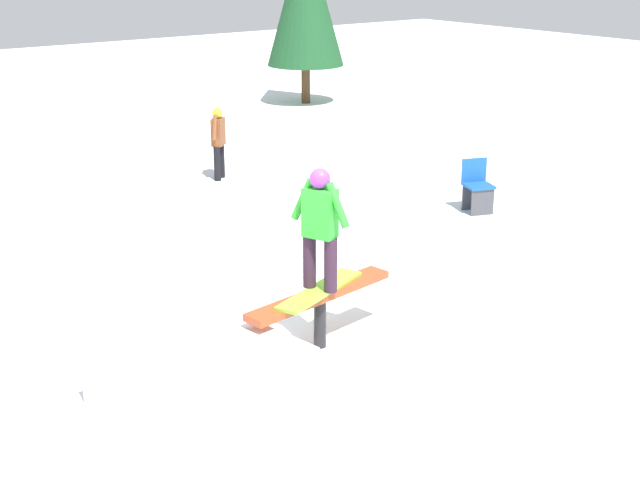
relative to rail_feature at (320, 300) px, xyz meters
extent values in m
plane|color=white|center=(0.00, 0.00, -0.56)|extent=(60.00, 60.00, 0.00)
cylinder|color=black|center=(0.00, 0.00, -0.27)|extent=(0.14, 0.14, 0.59)
cube|color=#A53F1E|center=(0.00, 0.00, 0.07)|extent=(2.04, 0.57, 0.08)
cube|color=white|center=(-1.65, -0.25, -0.31)|extent=(2.00, 1.75, 0.50)
cube|color=#8BE034|center=(0.00, 0.00, 0.12)|extent=(1.40, 0.76, 0.03)
cylinder|color=#321D2F|center=(0.05, -0.13, 0.44)|extent=(0.15, 0.15, 0.61)
cylinder|color=#321D2F|center=(-0.05, 0.13, 0.44)|extent=(0.15, 0.15, 0.61)
cube|color=green|center=(0.00, 0.00, 1.01)|extent=(0.32, 0.40, 0.54)
cylinder|color=green|center=(0.08, -0.20, 1.14)|extent=(0.19, 0.30, 0.49)
cylinder|color=green|center=(-0.08, 0.20, 1.14)|extent=(0.19, 0.30, 0.49)
sphere|color=purple|center=(0.00, 0.00, 1.39)|extent=(0.22, 0.22, 0.22)
cylinder|color=black|center=(2.99, 7.07, -0.23)|extent=(0.13, 0.13, 0.65)
cylinder|color=black|center=(2.80, 6.91, -0.23)|extent=(0.13, 0.13, 0.65)
cube|color=brown|center=(2.90, 6.99, 0.35)|extent=(0.36, 0.35, 0.51)
cylinder|color=brown|center=(3.04, 7.12, 0.47)|extent=(0.19, 0.18, 0.46)
cylinder|color=brown|center=(2.75, 6.86, 0.47)|extent=(0.19, 0.18, 0.46)
sphere|color=yellow|center=(2.90, 6.99, 0.71)|extent=(0.20, 0.20, 0.20)
cube|color=white|center=(4.63, 0.06, -0.55)|extent=(0.31, 1.25, 0.02)
cube|color=#3F3F44|center=(5.15, 2.35, -0.34)|extent=(0.38, 0.17, 0.44)
cube|color=#3F3F44|center=(5.28, 2.69, -0.34)|extent=(0.38, 0.17, 0.44)
cube|color=#1A53A8|center=(5.21, 2.52, -0.10)|extent=(0.57, 0.57, 0.04)
cube|color=#1A53A8|center=(5.28, 2.71, 0.12)|extent=(0.42, 0.19, 0.40)
cylinder|color=#4C331E|center=(9.03, 12.59, -0.04)|extent=(0.24, 0.24, 1.04)
camera|label=1|loc=(-5.50, -7.26, 3.82)|focal=50.00mm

